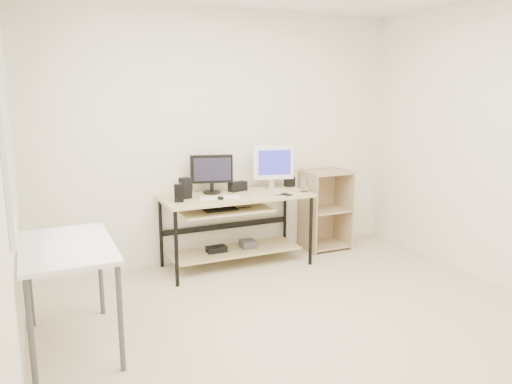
{
  "coord_description": "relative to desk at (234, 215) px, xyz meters",
  "views": [
    {
      "loc": [
        -1.86,
        -2.89,
        1.78
      ],
      "look_at": [
        0.06,
        1.3,
        0.84
      ],
      "focal_mm": 35.0,
      "sensor_mm": 36.0,
      "label": 1
    }
  ],
  "objects": [
    {
      "name": "mouse",
      "position": [
        0.41,
        -0.18,
        0.23
      ],
      "size": [
        0.1,
        0.13,
        0.04
      ],
      "primitive_type": "ellipsoid",
      "rotation": [
        0.0,
        0.0,
        -0.3
      ],
      "color": "#A8A8AD",
      "rests_on": "desk"
    },
    {
      "name": "audio_controller",
      "position": [
        -0.59,
        -0.09,
        0.3
      ],
      "size": [
        0.1,
        0.07,
        0.17
      ],
      "primitive_type": "cube",
      "rotation": [
        0.0,
        0.0,
        -0.26
      ],
      "color": "black",
      "rests_on": "desk"
    },
    {
      "name": "white_imac",
      "position": [
        0.52,
        0.14,
        0.48
      ],
      "size": [
        0.43,
        0.15,
        0.46
      ],
      "rotation": [
        0.0,
        0.0,
        -0.26
      ],
      "color": "silver",
      "rests_on": "desk"
    },
    {
      "name": "speaker_left",
      "position": [
        -0.48,
        0.05,
        0.32
      ],
      "size": [
        0.12,
        0.12,
        0.2
      ],
      "rotation": [
        0.0,
        0.0,
        0.24
      ],
      "color": "black",
      "rests_on": "desk"
    },
    {
      "name": "desk",
      "position": [
        0.0,
        0.0,
        0.0
      ],
      "size": [
        1.5,
        0.65,
        0.75
      ],
      "color": "#CBB880",
      "rests_on": "ground"
    },
    {
      "name": "shelf_unit",
      "position": [
        1.18,
        0.16,
        -0.09
      ],
      "size": [
        0.5,
        0.4,
        0.9
      ],
      "color": "tan",
      "rests_on": "ground"
    },
    {
      "name": "smartphone",
      "position": [
        0.48,
        -0.22,
        0.22
      ],
      "size": [
        0.1,
        0.14,
        0.01
      ],
      "primitive_type": "cube",
      "rotation": [
        0.0,
        0.0,
        0.28
      ],
      "color": "black",
      "rests_on": "desk"
    },
    {
      "name": "keyboard",
      "position": [
        -0.18,
        -0.09,
        0.22
      ],
      "size": [
        0.41,
        0.17,
        0.01
      ],
      "primitive_type": "cube",
      "rotation": [
        0.0,
        0.0,
        -0.17
      ],
      "color": "white",
      "rests_on": "desk"
    },
    {
      "name": "coaster",
      "position": [
        0.72,
        -0.17,
        0.21
      ],
      "size": [
        0.13,
        0.13,
        0.01
      ],
      "primitive_type": "cylinder",
      "rotation": [
        0.0,
        0.0,
        0.37
      ],
      "color": "#A36D49",
      "rests_on": "desk"
    },
    {
      "name": "volume_puck",
      "position": [
        -0.19,
        -0.14,
        0.22
      ],
      "size": [
        0.07,
        0.07,
        0.02
      ],
      "primitive_type": "cylinder",
      "rotation": [
        0.0,
        0.0,
        -0.15
      ],
      "color": "black",
      "rests_on": "desk"
    },
    {
      "name": "black_monitor",
      "position": [
        -0.17,
        0.16,
        0.44
      ],
      "size": [
        0.43,
        0.18,
        0.39
      ],
      "rotation": [
        0.0,
        0.0,
        -0.26
      ],
      "color": "black",
      "rests_on": "desk"
    },
    {
      "name": "drinking_glass",
      "position": [
        0.72,
        -0.17,
        0.29
      ],
      "size": [
        0.1,
        0.1,
        0.15
      ],
      "primitive_type": "cylinder",
      "rotation": [
        0.0,
        0.0,
        0.37
      ],
      "color": "white",
      "rests_on": "coaster"
    },
    {
      "name": "center_speaker",
      "position": [
        0.11,
        0.16,
        0.26
      ],
      "size": [
        0.21,
        0.13,
        0.1
      ],
      "primitive_type": "cube",
      "rotation": [
        0.0,
        0.0,
        0.25
      ],
      "color": "black",
      "rests_on": "desk"
    },
    {
      "name": "speaker_right",
      "position": [
        0.72,
        0.15,
        0.26
      ],
      "size": [
        0.11,
        0.11,
        0.11
      ],
      "primitive_type": "cube",
      "rotation": [
        0.0,
        0.0,
        0.33
      ],
      "color": "black",
      "rests_on": "desk"
    },
    {
      "name": "room",
      "position": [
        -0.11,
        -1.62,
        0.78
      ],
      "size": [
        4.01,
        4.01,
        2.62
      ],
      "color": "beige",
      "rests_on": "ground"
    },
    {
      "name": "side_table",
      "position": [
        -1.65,
        -1.06,
        0.13
      ],
      "size": [
        0.6,
        1.0,
        0.75
      ],
      "color": "white",
      "rests_on": "ground"
    }
  ]
}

